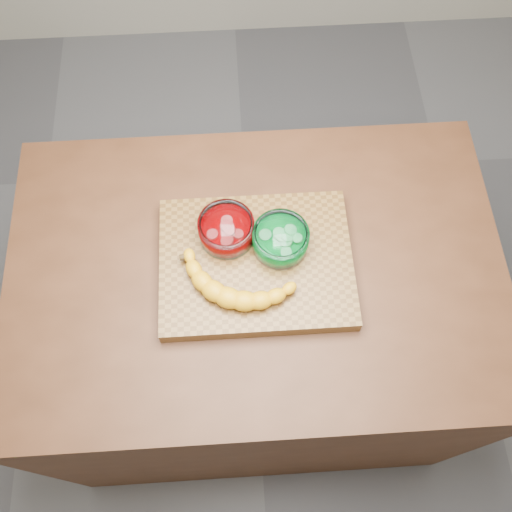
{
  "coord_description": "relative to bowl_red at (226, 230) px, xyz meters",
  "views": [
    {
      "loc": [
        -0.03,
        -0.56,
        2.14
      ],
      "look_at": [
        0.0,
        0.0,
        0.96
      ],
      "focal_mm": 40.0,
      "sensor_mm": 36.0,
      "label": 1
    }
  ],
  "objects": [
    {
      "name": "bowl_red",
      "position": [
        0.0,
        0.0,
        0.0
      ],
      "size": [
        0.13,
        0.13,
        0.06
      ],
      "color": "white",
      "rests_on": "cutting_board"
    },
    {
      "name": "cutting_board",
      "position": [
        0.06,
        -0.07,
        -0.05
      ],
      "size": [
        0.45,
        0.35,
        0.04
      ],
      "primitive_type": "cube",
      "color": "brown",
      "rests_on": "counter"
    },
    {
      "name": "bowl_green",
      "position": [
        0.12,
        -0.03,
        -0.0
      ],
      "size": [
        0.13,
        0.13,
        0.06
      ],
      "color": "white",
      "rests_on": "cutting_board"
    },
    {
      "name": "ground",
      "position": [
        0.06,
        -0.07,
        -0.97
      ],
      "size": [
        3.5,
        3.5,
        0.0
      ],
      "primitive_type": "plane",
      "color": "slate",
      "rests_on": "ground"
    },
    {
      "name": "banana",
      "position": [
        0.02,
        -0.12,
        -0.01
      ],
      "size": [
        0.29,
        0.19,
        0.04
      ],
      "primitive_type": null,
      "color": "gold",
      "rests_on": "cutting_board"
    },
    {
      "name": "counter",
      "position": [
        0.06,
        -0.07,
        -0.52
      ],
      "size": [
        1.2,
        0.8,
        0.9
      ],
      "primitive_type": "cube",
      "color": "#472715",
      "rests_on": "ground"
    }
  ]
}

